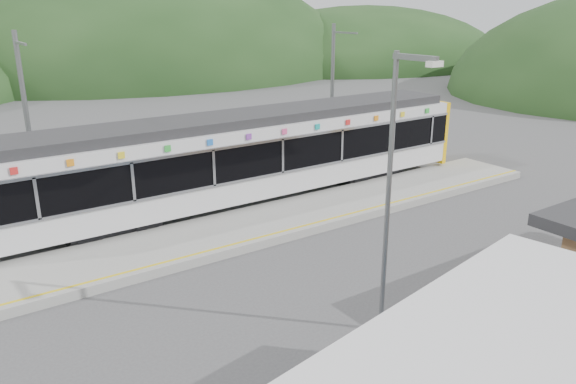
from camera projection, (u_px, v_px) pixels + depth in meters
ground at (328, 256)px, 18.33m from camera, size 120.00×120.00×0.00m
hills at (362, 184)px, 25.80m from camera, size 146.00×149.00×26.00m
platform at (273, 222)px, 20.86m from camera, size 26.00×3.20×0.30m
yellow_line at (293, 228)px, 19.80m from camera, size 26.00×0.10×0.01m
train at (252, 154)px, 22.79m from camera, size 20.44×3.01×3.74m
catenary_mast_west at (28, 127)px, 20.09m from camera, size 0.18×1.80×7.00m
catenary_mast_east at (333, 94)px, 27.65m from camera, size 0.18×1.80×7.00m
lamp_post at (394, 176)px, 12.79m from camera, size 0.36×1.19×6.86m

